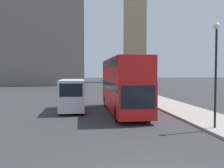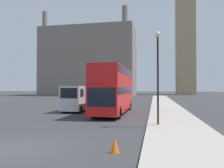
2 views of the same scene
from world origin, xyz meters
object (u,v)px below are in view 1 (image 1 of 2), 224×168
street_lamp (216,59)px  parked_sedan (73,87)px  red_double_decker_bus (123,83)px  white_van (72,94)px

street_lamp → parked_sedan: (-8.85, 32.31, -3.34)m
red_double_decker_bus → parked_sedan: bearing=100.6°
white_van → street_lamp: 11.78m
white_van → parked_sedan: (-0.64, 24.26, -0.77)m
street_lamp → parked_sedan: street_lamp is taller
red_double_decker_bus → street_lamp: 8.03m
red_double_decker_bus → white_van: 4.46m
red_double_decker_bus → parked_sedan: red_double_decker_bus is taller
red_double_decker_bus → white_van: size_ratio=1.93×
white_van → street_lamp: bearing=-44.5°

